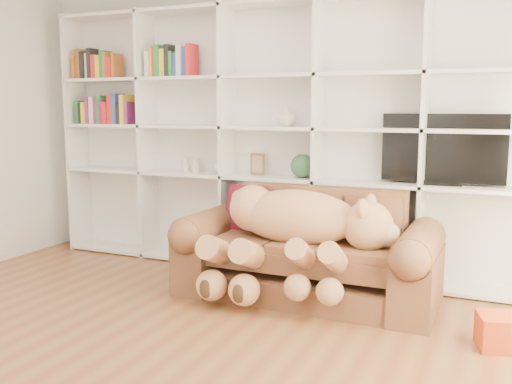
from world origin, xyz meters
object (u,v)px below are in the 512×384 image
at_px(teddy_bear, 294,229).
at_px(gift_box, 500,332).
at_px(sofa, 307,258).
at_px(tv, 443,150).

bearing_deg(teddy_bear, gift_box, -12.06).
bearing_deg(teddy_bear, sofa, 70.53).
bearing_deg(sofa, teddy_bear, -108.27).
height_order(gift_box, tv, tv).
relative_size(sofa, teddy_bear, 1.40).
height_order(sofa, tv, tv).
xyz_separation_m(sofa, teddy_bear, (-0.06, -0.17, 0.26)).
bearing_deg(tv, gift_box, -65.33).
distance_m(gift_box, tv, 1.58).
bearing_deg(sofa, tv, 34.81).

